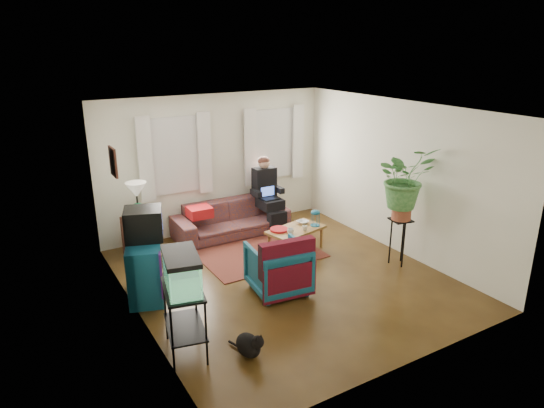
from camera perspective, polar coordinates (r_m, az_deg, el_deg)
floor at (r=7.62m, az=1.55°, el=-8.70°), size 4.50×5.00×0.01m
ceiling at (r=6.83m, az=1.74°, el=11.08°), size 4.50×5.00×0.01m
wall_back at (r=9.24m, az=-6.67°, el=4.76°), size 4.50×0.01×2.60m
wall_front at (r=5.32m, az=16.24°, el=-6.56°), size 4.50×0.01×2.60m
wall_left at (r=6.27m, az=-16.04°, el=-2.61°), size 0.01×5.00×2.60m
wall_right at (r=8.48m, az=14.63°, el=3.01°), size 0.01×5.00×2.60m
window_left at (r=8.88m, az=-11.40°, el=5.61°), size 1.08×0.04×1.38m
window_right at (r=9.73m, az=0.10°, el=7.09°), size 1.08×0.04×1.38m
curtains_left at (r=8.81m, az=-11.23°, el=5.51°), size 1.36×0.06×1.50m
curtains_right at (r=9.66m, az=0.34°, el=7.01°), size 1.36×0.06×1.50m
picture_frame at (r=6.89m, az=-18.12°, el=4.74°), size 0.04×0.32×0.40m
area_rug at (r=8.49m, az=-1.79°, el=-5.64°), size 2.00×1.60×0.01m
sofa at (r=9.13m, az=-4.86°, el=-1.11°), size 2.17×0.88×0.84m
seated_person at (r=9.40m, az=-0.60°, el=0.94°), size 0.55×0.67×1.28m
side_table at (r=8.60m, az=-15.22°, el=-3.61°), size 0.56×0.56×0.68m
table_lamp at (r=8.39m, az=-15.58°, el=0.36°), size 0.42×0.42×0.62m
dresser at (r=7.19m, az=-14.63°, el=-7.36°), size 0.74×1.03×0.84m
crt_tv at (r=7.02m, az=-14.88°, el=-2.28°), size 0.63×0.61×0.45m
aquarium_stand at (r=5.87m, az=-10.21°, el=-13.35°), size 0.57×0.82×0.83m
aquarium at (r=5.56m, az=-10.59°, el=-7.77°), size 0.51×0.74×0.44m
black_cat at (r=5.86m, az=-2.82°, el=-16.02°), size 0.35×0.45×0.34m
armchair at (r=7.08m, az=0.72°, el=-7.26°), size 0.87×0.82×0.81m
serape_throw at (r=6.75m, az=1.85°, el=-7.02°), size 0.83×0.28×0.67m
coffee_table at (r=8.48m, az=2.80°, el=-4.21°), size 1.10×0.76×0.42m
cup_a at (r=8.17m, az=2.19°, el=-3.19°), size 0.14×0.14×0.09m
cup_b at (r=8.31m, az=3.87°, el=-2.85°), size 0.11×0.11×0.09m
bowl at (r=8.64m, az=3.64°, el=-2.13°), size 0.24×0.24×0.05m
snack_tray at (r=8.30m, az=0.83°, el=-3.02°), size 0.37×0.37×0.04m
birdcage at (r=8.51m, az=5.12°, el=-1.63°), size 0.20×0.20×0.29m
plant_stand at (r=8.18m, az=14.69°, el=-4.32°), size 0.39×0.39×0.78m
potted_plant at (r=7.87m, az=15.24°, el=1.95°), size 1.02×0.93×0.99m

